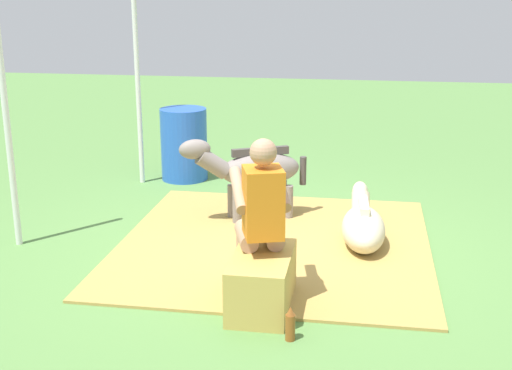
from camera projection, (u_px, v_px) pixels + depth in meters
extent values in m
plane|color=#568442|center=(273.00, 249.00, 6.34)|extent=(24.00, 24.00, 0.00)
cube|color=#AD8C47|center=(274.00, 244.00, 6.43)|extent=(2.97, 2.89, 0.02)
cube|color=tan|center=(262.00, 282.00, 5.13)|extent=(0.79, 0.44, 0.42)
cylinder|color=tan|center=(246.00, 236.00, 5.28)|extent=(0.42, 0.26, 0.14)
cylinder|color=tan|center=(243.00, 260.00, 5.55)|extent=(0.11, 0.11, 0.42)
cube|color=black|center=(243.00, 280.00, 5.60)|extent=(0.24, 0.16, 0.06)
cylinder|color=tan|center=(272.00, 234.00, 5.30)|extent=(0.42, 0.26, 0.14)
cylinder|color=tan|center=(267.00, 258.00, 5.57)|extent=(0.11, 0.11, 0.42)
cube|color=black|center=(267.00, 279.00, 5.62)|extent=(0.24, 0.16, 0.06)
cube|color=orange|center=(263.00, 202.00, 5.01)|extent=(0.37, 0.36, 0.52)
cylinder|color=tan|center=(239.00, 190.00, 5.14)|extent=(0.50, 0.24, 0.26)
cylinder|color=tan|center=(280.00, 188.00, 5.19)|extent=(0.50, 0.24, 0.26)
sphere|color=tan|center=(263.00, 152.00, 4.90)|extent=(0.20, 0.20, 0.20)
ellipsoid|color=slate|center=(260.00, 169.00, 7.00)|extent=(0.66, 0.90, 0.34)
cylinder|color=slate|center=(237.00, 208.00, 6.93)|extent=(0.09, 0.09, 0.37)
cylinder|color=slate|center=(232.00, 202.00, 7.11)|extent=(0.09, 0.09, 0.37)
cylinder|color=slate|center=(289.00, 203.00, 7.08)|extent=(0.09, 0.09, 0.37)
cylinder|color=slate|center=(282.00, 197.00, 7.27)|extent=(0.09, 0.09, 0.37)
cylinder|color=slate|center=(213.00, 164.00, 6.83)|extent=(0.32, 0.41, 0.33)
ellipsoid|color=slate|center=(195.00, 149.00, 6.74)|extent=(0.28, 0.36, 0.20)
cube|color=#433D3A|center=(260.00, 151.00, 6.95)|extent=(0.32, 0.56, 0.08)
cylinder|color=#433D3A|center=(303.00, 171.00, 7.14)|extent=(0.07, 0.07, 0.30)
ellipsoid|color=beige|center=(363.00, 229.00, 6.33)|extent=(0.90, 0.46, 0.36)
cube|color=beige|center=(360.00, 223.00, 6.88)|extent=(0.30, 0.26, 0.10)
cylinder|color=beige|center=(361.00, 204.00, 6.85)|extent=(0.30, 0.20, 0.30)
ellipsoid|color=beige|center=(360.00, 192.00, 7.00)|extent=(0.31, 0.18, 0.20)
cube|color=#F2EDC5|center=(364.00, 206.00, 6.35)|extent=(0.44, 0.11, 0.08)
cylinder|color=brown|center=(290.00, 327.00, 4.69)|extent=(0.07, 0.07, 0.19)
cone|color=brown|center=(291.00, 311.00, 4.65)|extent=(0.06, 0.06, 0.06)
cylinder|color=blue|center=(184.00, 144.00, 8.52)|extent=(0.58, 0.58, 0.90)
cylinder|color=silver|center=(6.00, 118.00, 6.12)|extent=(0.06, 0.06, 2.42)
cylinder|color=silver|center=(138.00, 85.00, 8.15)|extent=(0.06, 0.06, 2.42)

